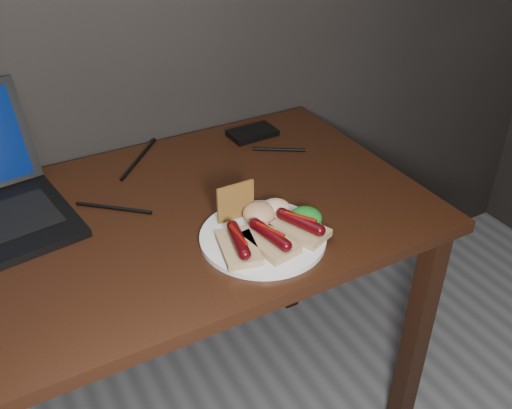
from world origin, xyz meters
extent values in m
cube|color=black|center=(0.00, 1.38, 0.73)|extent=(1.40, 0.70, 0.03)
cube|color=black|center=(0.65, 1.08, 0.36)|extent=(0.05, 0.05, 0.72)
cube|color=black|center=(0.65, 1.68, 0.36)|extent=(0.05, 0.05, 0.72)
cube|color=black|center=(0.47, 1.63, 0.76)|extent=(0.13, 0.08, 0.02)
cylinder|color=black|center=(0.02, 1.46, 0.75)|extent=(0.14, 0.12, 0.01)
cylinder|color=black|center=(0.15, 1.65, 0.75)|extent=(0.15, 0.17, 0.01)
cylinder|color=black|center=(0.49, 1.52, 0.75)|extent=(0.12, 0.08, 0.01)
cylinder|color=silver|center=(0.26, 1.20, 0.76)|extent=(0.30, 0.30, 0.01)
cube|color=tan|center=(0.19, 1.17, 0.77)|extent=(0.09, 0.13, 0.02)
cylinder|color=#490409|center=(0.19, 1.17, 0.79)|extent=(0.04, 0.10, 0.02)
sphere|color=#490409|center=(0.18, 1.13, 0.79)|extent=(0.03, 0.02, 0.02)
sphere|color=#490409|center=(0.20, 1.22, 0.79)|extent=(0.03, 0.02, 0.02)
cylinder|color=#6D0A05|center=(0.19, 1.17, 0.80)|extent=(0.01, 0.07, 0.01)
cube|color=tan|center=(0.25, 1.16, 0.77)|extent=(0.09, 0.13, 0.02)
cylinder|color=#490409|center=(0.25, 1.16, 0.79)|extent=(0.04, 0.10, 0.02)
sphere|color=#490409|center=(0.26, 1.11, 0.79)|extent=(0.03, 0.02, 0.02)
sphere|color=#490409|center=(0.25, 1.20, 0.79)|extent=(0.02, 0.02, 0.02)
cylinder|color=#6D0A05|center=(0.25, 1.16, 0.80)|extent=(0.03, 0.07, 0.01)
cube|color=tan|center=(0.33, 1.17, 0.77)|extent=(0.11, 0.13, 0.02)
cylinder|color=#490409|center=(0.33, 1.17, 0.79)|extent=(0.06, 0.10, 0.02)
sphere|color=#490409|center=(0.35, 1.12, 0.79)|extent=(0.03, 0.02, 0.02)
sphere|color=#490409|center=(0.31, 1.21, 0.79)|extent=(0.03, 0.02, 0.02)
cylinder|color=#6D0A05|center=(0.33, 1.17, 0.80)|extent=(0.05, 0.06, 0.01)
cube|color=#A2712C|center=(0.24, 1.28, 0.80)|extent=(0.09, 0.01, 0.08)
ellipsoid|color=#136113|center=(0.36, 1.18, 0.78)|extent=(0.07, 0.07, 0.04)
ellipsoid|color=maroon|center=(0.28, 1.25, 0.78)|extent=(0.07, 0.07, 0.04)
ellipsoid|color=beige|center=(0.32, 1.25, 0.78)|extent=(0.06, 0.06, 0.04)
camera|label=1|loc=(-0.21, 0.37, 1.46)|focal=40.00mm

